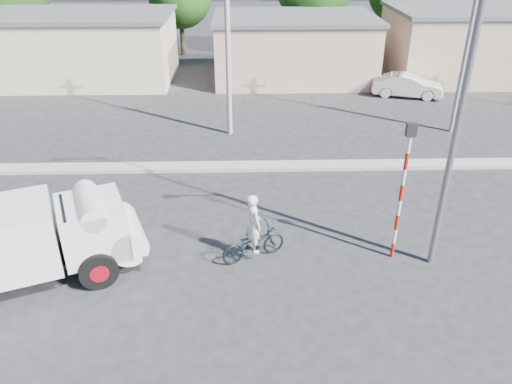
{
  "coord_description": "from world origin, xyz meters",
  "views": [
    {
      "loc": [
        -1.35,
        -11.06,
        9.07
      ],
      "look_at": [
        -0.95,
        3.42,
        1.3
      ],
      "focal_mm": 35.0,
      "sensor_mm": 36.0,
      "label": 1
    }
  ],
  "objects_px": {
    "bicycle": "(253,243)",
    "streetlight": "(455,105)",
    "cyclist": "(253,232)",
    "truck": "(32,240)",
    "traffic_pole": "(403,182)",
    "car_cream": "(407,86)"
  },
  "relations": [
    {
      "from": "truck",
      "to": "cyclist",
      "type": "relative_size",
      "value": 3.31
    },
    {
      "from": "bicycle",
      "to": "streetlight",
      "type": "bearing_deg",
      "value": -118.16
    },
    {
      "from": "truck",
      "to": "cyclist",
      "type": "distance_m",
      "value": 6.24
    },
    {
      "from": "streetlight",
      "to": "cyclist",
      "type": "bearing_deg",
      "value": 176.28
    },
    {
      "from": "bicycle",
      "to": "streetlight",
      "type": "height_order",
      "value": "streetlight"
    },
    {
      "from": "cyclist",
      "to": "traffic_pole",
      "type": "relative_size",
      "value": 0.44
    },
    {
      "from": "bicycle",
      "to": "car_cream",
      "type": "relative_size",
      "value": 0.51
    },
    {
      "from": "truck",
      "to": "car_cream",
      "type": "distance_m",
      "value": 23.14
    },
    {
      "from": "car_cream",
      "to": "streetlight",
      "type": "relative_size",
      "value": 0.45
    },
    {
      "from": "cyclist",
      "to": "streetlight",
      "type": "height_order",
      "value": "streetlight"
    },
    {
      "from": "bicycle",
      "to": "traffic_pole",
      "type": "relative_size",
      "value": 0.47
    },
    {
      "from": "bicycle",
      "to": "traffic_pole",
      "type": "distance_m",
      "value": 4.75
    },
    {
      "from": "truck",
      "to": "bicycle",
      "type": "xyz_separation_m",
      "value": [
        6.17,
        0.86,
        -0.82
      ]
    },
    {
      "from": "traffic_pole",
      "to": "truck",
      "type": "bearing_deg",
      "value": -175.52
    },
    {
      "from": "bicycle",
      "to": "cyclist",
      "type": "distance_m",
      "value": 0.41
    },
    {
      "from": "truck",
      "to": "traffic_pole",
      "type": "bearing_deg",
      "value": -17.35
    },
    {
      "from": "truck",
      "to": "car_cream",
      "type": "height_order",
      "value": "truck"
    },
    {
      "from": "truck",
      "to": "traffic_pole",
      "type": "xyz_separation_m",
      "value": [
        10.45,
        0.82,
        1.23
      ]
    },
    {
      "from": "car_cream",
      "to": "streetlight",
      "type": "distance_m",
      "value": 17.57
    },
    {
      "from": "bicycle",
      "to": "streetlight",
      "type": "distance_m",
      "value": 6.85
    },
    {
      "from": "bicycle",
      "to": "cyclist",
      "type": "height_order",
      "value": "cyclist"
    },
    {
      "from": "traffic_pole",
      "to": "streetlight",
      "type": "relative_size",
      "value": 0.48
    }
  ]
}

